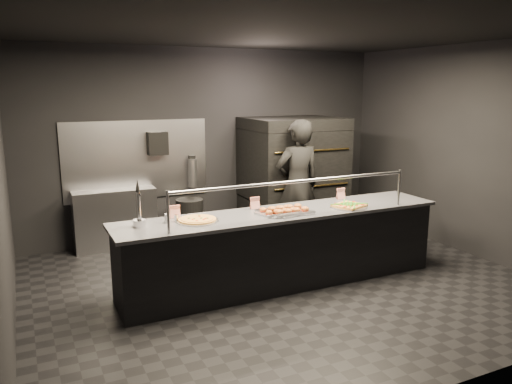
# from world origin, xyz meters

# --- Properties ---
(room) EXTENTS (6.04, 6.00, 3.00)m
(room) POSITION_xyz_m (-0.02, 0.05, 1.50)
(room) COLOR black
(room) RESTS_ON ground
(service_counter) EXTENTS (4.10, 0.78, 1.37)m
(service_counter) POSITION_xyz_m (0.00, -0.00, 0.46)
(service_counter) COLOR black
(service_counter) RESTS_ON ground
(pizza_oven) EXTENTS (1.50, 1.23, 1.91)m
(pizza_oven) POSITION_xyz_m (1.20, 1.90, 0.97)
(pizza_oven) COLOR black
(pizza_oven) RESTS_ON ground
(prep_shelf) EXTENTS (1.20, 0.35, 0.90)m
(prep_shelf) POSITION_xyz_m (-1.60, 2.32, 0.45)
(prep_shelf) COLOR #99999E
(prep_shelf) RESTS_ON ground
(towel_dispenser) EXTENTS (0.30, 0.20, 0.35)m
(towel_dispenser) POSITION_xyz_m (-0.90, 2.39, 1.55)
(towel_dispenser) COLOR black
(towel_dispenser) RESTS_ON room
(fire_extinguisher) EXTENTS (0.14, 0.14, 0.51)m
(fire_extinguisher) POSITION_xyz_m (-0.35, 2.40, 1.06)
(fire_extinguisher) COLOR #B2B2B7
(fire_extinguisher) RESTS_ON room
(beer_tap) EXTENTS (0.13, 0.19, 0.52)m
(beer_tap) POSITION_xyz_m (-1.72, 0.08, 1.07)
(beer_tap) COLOR silver
(beer_tap) RESTS_ON service_counter
(round_pizza) EXTENTS (0.49, 0.49, 0.03)m
(round_pizza) POSITION_xyz_m (-1.08, 0.03, 0.94)
(round_pizza) COLOR silver
(round_pizza) RESTS_ON service_counter
(slider_tray_a) EXTENTS (0.54, 0.46, 0.07)m
(slider_tray_a) POSITION_xyz_m (-0.10, -0.05, 0.95)
(slider_tray_a) COLOR silver
(slider_tray_a) RESTS_ON service_counter
(slider_tray_b) EXTENTS (0.58, 0.49, 0.08)m
(slider_tray_b) POSITION_xyz_m (0.03, -0.08, 0.95)
(slider_tray_b) COLOR silver
(slider_tray_b) RESTS_ON service_counter
(square_pizza) EXTENTS (0.45, 0.45, 0.05)m
(square_pizza) POSITION_xyz_m (0.85, -0.15, 0.94)
(square_pizza) COLOR silver
(square_pizza) RESTS_ON service_counter
(condiment_jar) EXTENTS (0.15, 0.06, 0.10)m
(condiment_jar) POSITION_xyz_m (-1.37, 0.11, 0.97)
(condiment_jar) COLOR silver
(condiment_jar) RESTS_ON service_counter
(tent_cards) EXTENTS (2.41, 0.04, 0.15)m
(tent_cards) POSITION_xyz_m (-0.16, 0.28, 1.00)
(tent_cards) COLOR white
(tent_cards) RESTS_ON service_counter
(trash_bin) EXTENTS (0.42, 0.42, 0.70)m
(trash_bin) POSITION_xyz_m (-0.52, 2.05, 0.35)
(trash_bin) COLOR black
(trash_bin) RESTS_ON ground
(worker) EXTENTS (0.72, 0.49, 1.94)m
(worker) POSITION_xyz_m (0.86, 1.16, 0.97)
(worker) COLOR black
(worker) RESTS_ON ground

